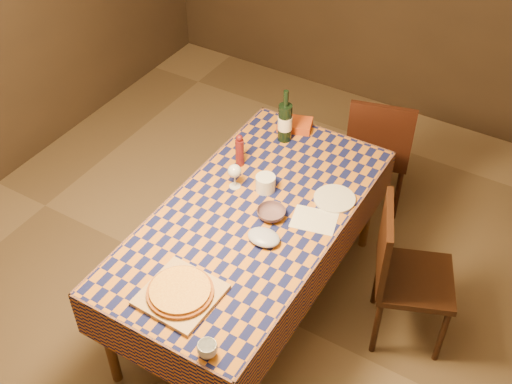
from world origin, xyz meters
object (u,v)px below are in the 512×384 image
dining_table (251,225)px  chair_far (379,147)px  white_plate (335,199)px  cutting_board (181,295)px  pizza (180,291)px  chair_right (401,269)px  wine_bottle (285,122)px  bowl (271,213)px

dining_table → chair_far: 1.27m
white_plate → chair_far: chair_far is taller
cutting_board → chair_far: bearing=82.0°
dining_table → pizza: (-0.00, -0.65, 0.11)m
white_plate → chair_right: 0.53m
dining_table → chair_right: (0.79, 0.28, -0.17)m
white_plate → chair_far: (-0.07, 0.88, -0.25)m
white_plate → chair_far: 0.92m
dining_table → chair_right: chair_right is taller
cutting_board → pizza: size_ratio=0.97×
wine_bottle → bowl: bearing=-67.0°
cutting_board → chair_right: bearing=49.4°
wine_bottle → chair_right: (0.97, -0.41, -0.38)m
pizza → dining_table: bearing=90.0°
pizza → wine_bottle: 1.36m
bowl → chair_far: chair_far is taller
bowl → chair_far: 1.23m
chair_far → dining_table: bearing=-102.1°
white_plate → chair_right: chair_right is taller
chair_far → white_plate: bearing=-85.4°
pizza → chair_far: chair_far is taller
chair_far → chair_right: 1.09m
cutting_board → pizza: bearing=-90.0°
dining_table → white_plate: (0.33, 0.34, 0.08)m
bowl → pizza: bearing=-98.1°
bowl → wine_bottle: size_ratio=0.44×
dining_table → white_plate: 0.49m
dining_table → pizza: bearing=-90.0°
chair_right → cutting_board: bearing=-130.6°
chair_far → wine_bottle: bearing=-129.2°
dining_table → wine_bottle: 0.74m
pizza → bowl: pizza is taller
chair_far → chair_right: size_ratio=1.00×
wine_bottle → chair_far: 0.79m
wine_bottle → white_plate: (0.51, -0.35, -0.12)m
dining_table → cutting_board: (-0.00, -0.65, 0.09)m
dining_table → wine_bottle: size_ratio=5.24×
cutting_board → chair_far: 1.92m
wine_bottle → chair_right: 1.12m
cutting_board → chair_far: size_ratio=0.37×
chair_far → cutting_board: bearing=-98.0°
pizza → white_plate: pizza is taller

